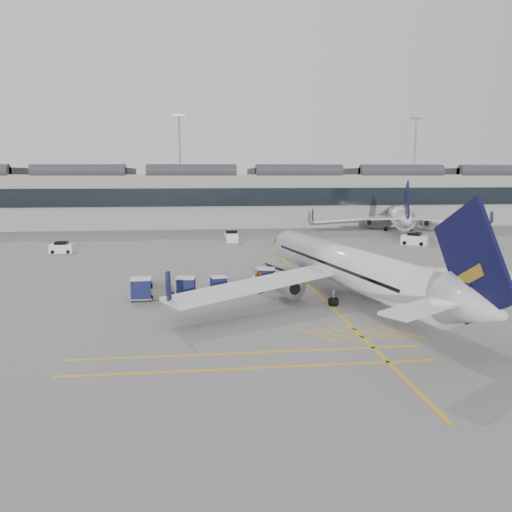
{
  "coord_description": "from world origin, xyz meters",
  "views": [
    {
      "loc": [
        -0.99,
        -39.42,
        10.91
      ],
      "look_at": [
        3.96,
        2.74,
        4.0
      ],
      "focal_mm": 35.0,
      "sensor_mm": 36.0,
      "label": 1
    }
  ],
  "objects": [
    {
      "name": "baggage_cart_d",
      "position": [
        -6.04,
        4.26,
        1.06
      ],
      "size": [
        1.94,
        1.62,
        1.98
      ],
      "rotation": [
        0.0,
        0.0,
        0.04
      ],
      "color": "gray",
      "rests_on": "ground"
    },
    {
      "name": "ramp_agent_b",
      "position": [
        4.62,
        5.46,
        0.97
      ],
      "size": [
        1.2,
        1.17,
        1.95
      ],
      "primitive_type": "imported",
      "rotation": [
        0.0,
        0.0,
        3.83
      ],
      "color": "#E44A0C",
      "rests_on": "ground"
    },
    {
      "name": "airliner_far",
      "position": [
        38.77,
        56.13,
        2.94
      ],
      "size": [
        32.87,
        36.45,
        10.0
      ],
      "rotation": [
        0.0,
        0.0,
        -0.3
      ],
      "color": "silver",
      "rests_on": "ground"
    },
    {
      "name": "service_van_right",
      "position": [
        32.98,
        35.21,
        0.89
      ],
      "size": [
        4.24,
        3.87,
        1.98
      ],
      "rotation": [
        0.0,
        0.0,
        -0.65
      ],
      "color": "white",
      "rests_on": "ground"
    },
    {
      "name": "terminal",
      "position": [
        0.0,
        71.93,
        6.14
      ],
      "size": [
        200.0,
        20.45,
        12.4
      ],
      "color": "#9E9E99",
      "rests_on": "ground"
    },
    {
      "name": "service_van_mid",
      "position": [
        4.47,
        42.11,
        0.88
      ],
      "size": [
        2.06,
        3.91,
        1.98
      ],
      "rotation": [
        0.0,
        0.0,
        1.61
      ],
      "color": "white",
      "rests_on": "ground"
    },
    {
      "name": "baggage_cart_a",
      "position": [
        5.63,
        8.32,
        0.99
      ],
      "size": [
        2.04,
        1.81,
        1.86
      ],
      "rotation": [
        0.0,
        0.0,
        -0.23
      ],
      "color": "gray",
      "rests_on": "ground"
    },
    {
      "name": "airliner_main",
      "position": [
        12.19,
        2.42,
        2.87
      ],
      "size": [
        32.96,
        36.34,
        9.75
      ],
      "rotation": [
        0.0,
        0.0,
        0.19
      ],
      "color": "silver",
      "rests_on": "ground"
    },
    {
      "name": "safety_cone_engine",
      "position": [
        16.66,
        7.84,
        0.25
      ],
      "size": [
        0.36,
        0.36,
        0.5
      ],
      "primitive_type": "cone",
      "color": "#F24C0A",
      "rests_on": "ground"
    },
    {
      "name": "belt_loader",
      "position": [
        6.45,
        9.73,
        0.6
      ],
      "size": [
        5.17,
        2.19,
        2.06
      ],
      "rotation": [
        0.0,
        0.0,
        0.14
      ],
      "color": "silver",
      "rests_on": "ground"
    },
    {
      "name": "apron_markings",
      "position": [
        10.0,
        10.0,
        0.01
      ],
      "size": [
        0.25,
        60.0,
        0.01
      ],
      "primitive_type": "cube",
      "color": "gold",
      "rests_on": "ground"
    },
    {
      "name": "ground",
      "position": [
        0.0,
        0.0,
        0.0
      ],
      "size": [
        220.0,
        220.0,
        0.0
      ],
      "primitive_type": "plane",
      "color": "gray",
      "rests_on": "ground"
    },
    {
      "name": "pushback_tug",
      "position": [
        -4.67,
        4.85,
        0.64
      ],
      "size": [
        2.97,
        2.39,
        1.44
      ],
      "rotation": [
        0.0,
        0.0,
        0.38
      ],
      "color": "#595E4F",
      "rests_on": "ground"
    },
    {
      "name": "ramp_agent_a",
      "position": [
        4.61,
        7.96,
        0.96
      ],
      "size": [
        0.77,
        0.84,
        1.92
      ],
      "primitive_type": "imported",
      "rotation": [
        0.0,
        0.0,
        0.98
      ],
      "color": "#DF5B0B",
      "rests_on": "ground"
    },
    {
      "name": "baggage_cart_c",
      "position": [
        -2.15,
        4.88,
        0.98
      ],
      "size": [
        1.89,
        1.62,
        1.84
      ],
      "rotation": [
        0.0,
        0.0,
        -0.11
      ],
      "color": "gray",
      "rests_on": "ground"
    },
    {
      "name": "light_masts",
      "position": [
        -1.67,
        86.0,
        14.49
      ],
      "size": [
        113.0,
        0.6,
        25.45
      ],
      "color": "slate",
      "rests_on": "ground"
    },
    {
      "name": "service_van_left",
      "position": [
        -20.18,
        33.04,
        0.73
      ],
      "size": [
        3.24,
        1.7,
        1.64
      ],
      "rotation": [
        0.0,
        0.0,
        -0.03
      ],
      "color": "white",
      "rests_on": "ground"
    },
    {
      "name": "baggage_cart_b",
      "position": [
        0.85,
        6.09,
        0.86
      ],
      "size": [
        1.74,
        1.53,
        1.6
      ],
      "rotation": [
        0.0,
        0.0,
        0.2
      ],
      "color": "gray",
      "rests_on": "ground"
    },
    {
      "name": "safety_cone_nose",
      "position": [
        9.28,
        21.45,
        0.24
      ],
      "size": [
        0.34,
        0.34,
        0.48
      ],
      "primitive_type": "cone",
      "color": "#F24C0A",
      "rests_on": "ground"
    }
  ]
}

